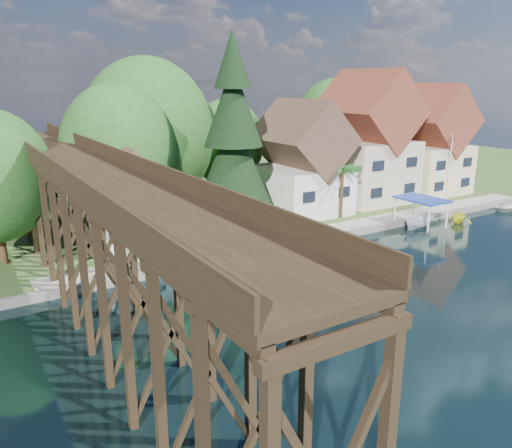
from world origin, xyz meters
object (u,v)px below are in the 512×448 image
object	(u,v)px
boat_white_b	(508,205)
house_right	(426,147)
boat_yellow	(459,215)
house_center	(366,146)
house_left	(302,165)
boat_white_a	(322,244)
flagpole	(450,160)
conifer	(233,139)
shed	(127,204)
tugboat	(275,256)
boat_canopy	(420,215)
palm_tree	(342,170)
trestle_bridge	(91,222)

from	to	relation	value
boat_white_b	house_right	bearing A→B (deg)	4.03
boat_yellow	house_center	bearing A→B (deg)	-9.04
house_left	house_center	xyz separation A→B (m)	(9.00, 0.50, 1.28)
boat_white_a	boat_white_b	world-z (taller)	boat_white_a
boat_white_b	house_left	bearing A→B (deg)	54.99
flagpole	boat_white_a	world-z (taller)	flagpole
flagpole	boat_white_a	size ratio (longest dim) A/B	1.72
conifer	flagpole	xyz separation A→B (m)	(25.61, -1.95, -3.57)
shed	house_left	bearing A→B (deg)	4.77
house_center	boat_white_a	world-z (taller)	house_center
tugboat	boat_canopy	xyz separation A→B (m)	(16.66, 0.87, 0.56)
boat_yellow	shed	bearing A→B (deg)	50.91
palm_tree	boat_yellow	bearing A→B (deg)	-30.82
tugboat	boat_white_a	bearing A→B (deg)	9.04
boat_white_b	flagpole	bearing A→B (deg)	28.22
flagpole	tugboat	world-z (taller)	flagpole
house_left	boat_white_a	bearing A→B (deg)	-117.09
trestle_bridge	shed	size ratio (longest dim) A/B	5.63
palm_tree	house_center	bearing A→B (deg)	31.58
boat_white_a	boat_canopy	world-z (taller)	boat_canopy
palm_tree	boat_white_a	world-z (taller)	palm_tree
house_center	shed	distance (m)	27.20
palm_tree	tugboat	world-z (taller)	palm_tree
tugboat	boat_white_b	world-z (taller)	tugboat
boat_white_a	boat_yellow	xyz separation A→B (m)	(16.43, -0.50, 0.29)
house_left	flagpole	world-z (taller)	house_left
house_right	tugboat	xyz separation A→B (m)	(-27.92, -10.18, -5.12)
boat_white_a	boat_white_b	distance (m)	25.20
house_left	house_center	size ratio (longest dim) A/B	0.79
house_center	boat_canopy	xyz separation A→B (m)	(-2.26, -9.80, -5.20)
shed	boat_white_a	xyz separation A→B (m)	(13.21, -7.86, -3.40)
trestle_bridge	house_right	world-z (taller)	house_right
boat_yellow	boat_canopy	bearing A→B (deg)	60.14
house_right	boat_canopy	xyz separation A→B (m)	(-11.26, -9.30, -4.56)
boat_canopy	boat_white_b	distance (m)	13.69
boat_white_b	trestle_bridge	bearing A→B (deg)	81.53
house_right	conifer	bearing A→B (deg)	-174.56
boat_canopy	boat_yellow	distance (m)	4.96
trestle_bridge	boat_white_b	size ratio (longest dim) A/B	11.32
flagpole	boat_yellow	bearing A→B (deg)	-132.71
palm_tree	tugboat	distance (m)	13.93
tugboat	trestle_bridge	bearing A→B (deg)	-177.16
boat_white_a	boat_white_b	size ratio (longest dim) A/B	1.07
house_left	palm_tree	bearing A→B (deg)	-66.23
boat_white_a	boat_canopy	xyz separation A→B (m)	(11.53, 0.06, 0.78)
tugboat	conifer	bearing A→B (deg)	83.48
house_right	shed	size ratio (longest dim) A/B	1.59
house_left	boat_yellow	size ratio (longest dim) A/B	4.05
boat_yellow	trestle_bridge	bearing A→B (deg)	68.26
house_left	flagpole	size ratio (longest dim) A/B	1.53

